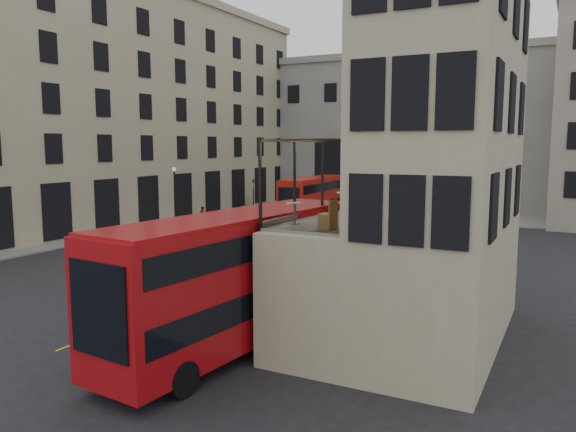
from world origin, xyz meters
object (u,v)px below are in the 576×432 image
at_px(bus_far, 314,197).
at_px(car_a, 199,235).
at_px(cafe_chair_a, 328,220).
at_px(cafe_chair_d, 411,199).
at_px(pedestrian_e, 202,216).
at_px(cafe_table_far, 360,195).
at_px(cafe_chair_c, 381,206).
at_px(bus_near, 239,272).
at_px(cafe_table_mid, 344,199).
at_px(car_c, 237,216).
at_px(pedestrian_d, 462,207).
at_px(cyclist, 311,227).
at_px(cafe_table_near, 295,210).
at_px(traffic_light_far, 253,193).
at_px(cafe_chair_b, 373,210).
at_px(car_b, 321,227).
at_px(street_lamp_b, 358,192).
at_px(traffic_light_near, 312,220).
at_px(pedestrian_a, 278,208).
at_px(pedestrian_c, 378,206).
at_px(pedestrian_b, 336,204).
at_px(street_lamp_a, 175,201).
at_px(bicycle, 223,242).

xyz_separation_m(bus_far, car_a, (-2.50, -14.61, -1.64)).
bearing_deg(cafe_chair_a, cafe_chair_d, 86.05).
xyz_separation_m(pedestrian_e, cafe_table_far, (21.64, -17.68, 4.22)).
bearing_deg(cafe_chair_c, bus_near, -124.60).
bearing_deg(cafe_table_mid, car_c, 130.81).
bearing_deg(pedestrian_d, cafe_table_mid, 154.24).
distance_m(bus_near, cafe_table_far, 7.72).
height_order(cyclist, cafe_table_near, cafe_table_near).
height_order(traffic_light_far, cafe_chair_c, cafe_chair_c).
height_order(cafe_table_mid, cafe_chair_b, cafe_chair_b).
bearing_deg(traffic_light_far, pedestrian_e, -99.30).
bearing_deg(bus_near, car_c, 122.74).
bearing_deg(cafe_table_mid, cafe_table_far, 97.03).
relative_size(traffic_light_far, car_b, 0.95).
relative_size(street_lamp_b, bus_near, 0.43).
height_order(traffic_light_near, bus_far, bus_far).
bearing_deg(pedestrian_a, pedestrian_e, -132.77).
relative_size(car_a, cafe_table_near, 6.01).
distance_m(car_c, cafe_chair_d, 29.66).
bearing_deg(pedestrian_e, pedestrian_c, 137.34).
xyz_separation_m(cafe_table_near, cafe_table_mid, (0.26, 3.98, 0.05)).
bearing_deg(pedestrian_b, car_b, -122.19).
distance_m(traffic_light_near, traffic_light_far, 21.26).
bearing_deg(pedestrian_a, cafe_table_near, -74.40).
bearing_deg(cafe_table_far, pedestrian_a, 125.38).
distance_m(bus_far, cyclist, 8.71).
bearing_deg(car_a, street_lamp_b, 82.58).
distance_m(cyclist, cafe_chair_a, 26.04).
relative_size(pedestrian_a, pedestrian_d, 0.99).
bearing_deg(bus_near, pedestrian_e, 128.46).
relative_size(car_b, cafe_chair_a, 4.22).
bearing_deg(street_lamp_a, cafe_chair_d, -29.72).
xyz_separation_m(cyclist, cafe_chair_c, (11.36, -17.71, 3.99)).
height_order(cafe_chair_c, cafe_chair_d, cafe_chair_d).
bearing_deg(street_lamp_a, pedestrian_e, 73.67).
bearing_deg(cafe_chair_a, cafe_table_mid, 105.37).
bearing_deg(street_lamp_a, cafe_table_far, -33.51).
distance_m(traffic_light_far, cafe_table_near, 37.76).
bearing_deg(cafe_table_far, bus_near, -105.46).
distance_m(pedestrian_c, cafe_chair_b, 37.44).
height_order(bus_near, pedestrian_c, bus_near).
bearing_deg(pedestrian_c, pedestrian_e, 10.54).
bearing_deg(cafe_chair_d, bus_near, -117.46).
relative_size(cafe_table_near, cafe_chair_a, 0.77).
xyz_separation_m(bicycle, cyclist, (3.49, 7.27, 0.36)).
distance_m(bus_far, pedestrian_d, 15.80).
height_order(cafe_chair_b, cafe_chair_c, cafe_chair_b).
xyz_separation_m(street_lamp_a, cafe_table_far, (22.46, -14.87, 2.66)).
distance_m(pedestrian_c, cafe_table_far, 33.09).
bearing_deg(pedestrian_c, cafe_chair_b, 69.97).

